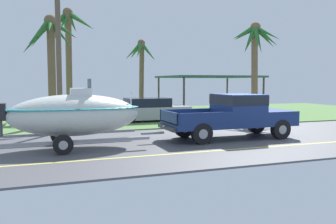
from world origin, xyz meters
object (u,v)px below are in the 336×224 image
Objects in this scene: boat_on_trailer at (74,115)px; palm_tree_far_left at (69,37)px; pickup_truck_towing at (237,114)px; palm_tree_mid at (141,59)px; parked_sedan_near at (150,110)px; carport_awning at (208,77)px; palm_tree_near_left at (255,46)px; palm_tree_near_right at (50,44)px; utility_pole at (58,33)px.

boat_on_trailer is 0.82× the size of palm_tree_far_left.
pickup_truck_towing is 1.02× the size of palm_tree_mid.
pickup_truck_towing is 1.27× the size of parked_sedan_near.
parked_sedan_near is at bearing -142.41° from carport_awning.
boat_on_trailer is 8.51m from parked_sedan_near.
pickup_truck_towing is at bearing -128.45° from palm_tree_near_left.
palm_tree_mid is (6.72, 6.52, -0.20)m from palm_tree_near_right.
boat_on_trailer is 1.02× the size of palm_tree_near_right.
palm_tree_far_left reaches higher than palm_tree_near_right.
palm_tree_far_left is at bearing -163.93° from palm_tree_mid.
pickup_truck_towing reaches higher than parked_sedan_near.
palm_tree_mid is (-4.77, 1.72, 1.41)m from carport_awning.
palm_tree_near_left is at bearing -9.73° from parked_sedan_near.
palm_tree_near_right is at bearing 96.53° from utility_pole.
palm_tree_mid reaches higher than boat_on_trailer.
palm_tree_near_right is at bearing 94.44° from boat_on_trailer.
pickup_truck_towing is 6.53m from boat_on_trailer.
parked_sedan_near is 7.88m from carport_awning.
palm_tree_near_left reaches higher than parked_sedan_near.
palm_tree_near_left is 1.02× the size of palm_tree_near_right.
boat_on_trailer reaches higher than pickup_truck_towing.
palm_tree_near_left reaches higher than boat_on_trailer.
utility_pole reaches higher than carport_awning.
palm_tree_near_right is (-11.71, 0.93, -0.22)m from palm_tree_near_left.
palm_tree_near_right is (-11.49, -4.80, 1.61)m from carport_awning.
boat_on_trailer is 1.33× the size of parked_sedan_near.
carport_awning is at bearing 46.60° from boat_on_trailer.
parked_sedan_near is at bearing 54.69° from boat_on_trailer.
pickup_truck_towing is 12.51m from carport_awning.
utility_pole is at bearing -83.47° from palm_tree_near_right.
carport_awning is at bearing -19.80° from palm_tree_mid.
palm_tree_near_left is 8.98m from palm_tree_mid.
boat_on_trailer is (-6.53, 0.00, 0.16)m from pickup_truck_towing.
palm_tree_mid is 11.14m from utility_pole.
boat_on_trailer is at bearing -152.35° from palm_tree_near_left.
palm_tree_far_left is at bearing 179.01° from carport_awning.
pickup_truck_towing is at bearing -88.53° from palm_tree_mid.
boat_on_trailer is 0.67× the size of utility_pole.
utility_pole reaches higher than parked_sedan_near.
utility_pole is (-5.14, -2.71, 3.85)m from parked_sedan_near.
boat_on_trailer is at bearing 180.00° from pickup_truck_towing.
palm_tree_mid is at bearing 160.20° from carport_awning.
palm_tree_mid is at bearing 123.81° from palm_tree_near_left.
palm_tree_mid is at bearing 78.66° from parked_sedan_near.
carport_awning is at bearing 92.17° from palm_tree_near_left.
utility_pole is at bearing 148.03° from pickup_truck_towing.
palm_tree_near_right is at bearing -178.48° from parked_sedan_near.
utility_pole reaches higher than pickup_truck_towing.
palm_tree_near_left reaches higher than palm_tree_mid.
palm_tree_far_left is (-10.34, 5.91, 0.76)m from palm_tree_near_left.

